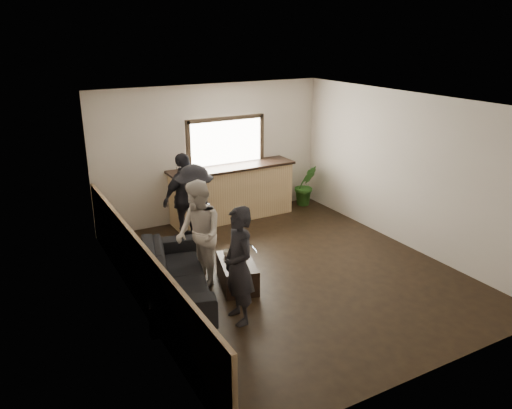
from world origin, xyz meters
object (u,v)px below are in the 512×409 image
sofa (175,274)px  cup_b (244,262)px  bar_counter (232,189)px  person_a (239,266)px  person_b (199,235)px  cup_a (227,253)px  coffee_table (237,273)px  potted_plant (306,185)px  person_c (196,215)px  person_d (185,197)px

sofa → cup_b: size_ratio=22.31×
bar_counter → sofa: 3.34m
person_a → bar_counter: bearing=157.2°
cup_b → person_b: size_ratio=0.06×
sofa → cup_a: (0.89, 0.05, 0.12)m
sofa → cup_b: (0.97, -0.37, 0.12)m
person_a → person_b: size_ratio=0.98×
sofa → person_a: 1.32m
coffee_table → person_a: 1.18m
coffee_table → cup_a: cup_a is taller
cup_b → cup_a: bearing=100.2°
bar_counter → sofa: bearing=-131.4°
potted_plant → person_c: (-3.33, -1.56, 0.40)m
sofa → coffee_table: (0.94, -0.21, -0.13)m
bar_counter → potted_plant: bearing=-1.4°
person_a → person_d: (0.41, 2.98, 0.02)m
cup_a → potted_plant: potted_plant is taller
person_b → person_d: 1.82m
cup_a → person_c: person_c is taller
person_d → cup_a: bearing=70.4°
coffee_table → person_b: bearing=146.6°
cup_b → potted_plant: 4.18m
person_d → bar_counter: bearing=-172.6°
bar_counter → person_b: bar_counter is taller
coffee_table → potted_plant: 4.10m
sofa → potted_plant: (4.05, 2.45, 0.13)m
potted_plant → person_d: 3.21m
cup_a → person_c: bearing=101.7°
cup_a → person_c: size_ratio=0.07×
person_b → person_d: bearing=165.9°
person_a → cup_a: bearing=164.1°
potted_plant → person_b: bearing=-147.0°
cup_b → sofa: bearing=159.0°
person_b → person_c: bearing=161.6°
person_a → person_d: size_ratio=0.97×
cup_b → person_a: 0.95m
person_a → coffee_table: bearing=156.9°
bar_counter → person_a: size_ratio=1.63×
cup_b → person_b: (-0.52, 0.49, 0.39)m
person_b → cup_a: bearing=82.6°
sofa → person_c: person_c is taller
cup_b → person_a: (-0.46, -0.74, 0.37)m
cup_a → person_d: 1.86m
cup_b → person_c: 1.35m
coffee_table → person_a: (-0.43, -0.90, 0.62)m
bar_counter → sofa: (-2.20, -2.50, -0.30)m
potted_plant → cup_a: bearing=-142.7°
cup_a → cup_b: (0.08, -0.42, 0.00)m
bar_counter → person_b: size_ratio=1.60×
coffee_table → cup_a: size_ratio=7.60×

